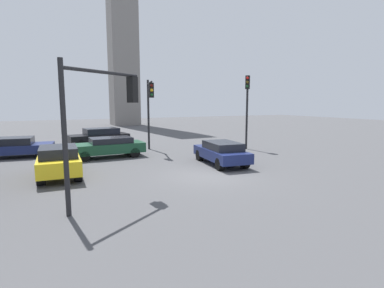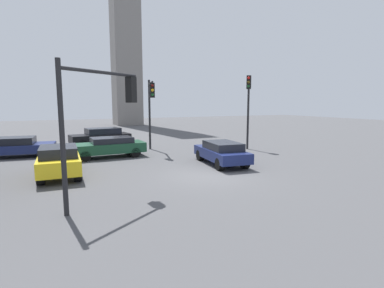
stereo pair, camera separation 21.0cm
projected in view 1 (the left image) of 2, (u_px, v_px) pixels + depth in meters
ground_plane at (209, 175)px, 15.00m from camera, size 109.75×109.75×0.00m
traffic_light_0 at (247, 99)px, 22.94m from camera, size 0.46×0.47×5.58m
traffic_light_1 at (150, 101)px, 21.73m from camera, size 0.81×2.75×5.26m
traffic_light_2 at (103, 105)px, 10.61m from camera, size 3.01×2.15×4.91m
car_0 at (14, 147)px, 19.81m from camera, size 4.77×2.59×1.31m
car_1 at (99, 137)px, 24.97m from camera, size 4.91×2.49×1.48m
car_2 at (221, 152)px, 17.56m from camera, size 2.28×4.53×1.34m
car_3 at (59, 161)px, 14.57m from camera, size 2.00×4.11×1.51m
car_4 at (108, 147)px, 19.79m from camera, size 4.66×2.01×1.31m
skyline_tower at (122, 4)px, 46.17m from camera, size 4.07×4.07×36.77m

